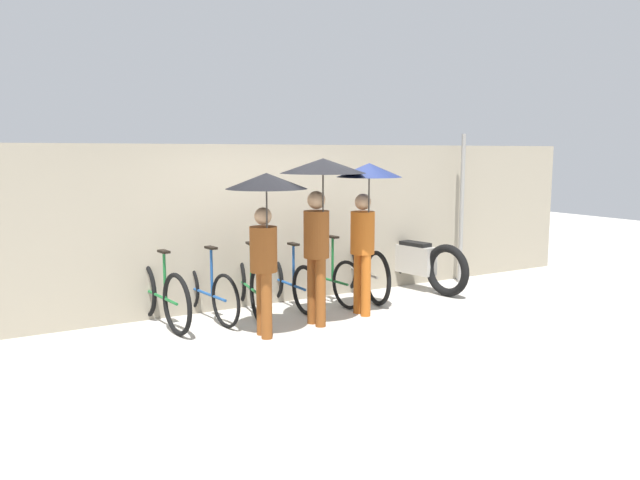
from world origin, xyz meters
TOP-DOWN VIEW (x-y plane):
  - ground_plane at (0.00, 0.00)m, footprint 30.00×30.00m
  - back_wall at (0.00, 1.84)m, footprint 12.09×0.12m
  - parked_bicycle_0 at (-1.52, 1.45)m, footprint 0.44×1.78m
  - parked_bicycle_1 at (-0.92, 1.49)m, footprint 0.44×1.74m
  - parked_bicycle_2 at (-0.30, 1.50)m, footprint 0.45×1.76m
  - parked_bicycle_3 at (0.30, 1.50)m, footprint 0.44×1.66m
  - parked_bicycle_4 at (0.91, 1.51)m, footprint 0.44×1.76m
  - parked_bicycle_5 at (1.52, 1.47)m, footprint 0.47×1.84m
  - pedestrian_leading at (-0.60, 0.28)m, footprint 0.93×0.93m
  - pedestrian_center at (0.20, 0.40)m, footprint 1.04×1.04m
  - pedestrian_trailing at (0.97, 0.54)m, footprint 0.85×0.85m
  - motorcycle at (2.57, 1.49)m, footprint 0.62×2.07m
  - awning_pole at (3.55, 1.52)m, footprint 0.07×0.07m

SIDE VIEW (x-z plane):
  - ground_plane at x=0.00m, z-range 0.00..0.00m
  - parked_bicycle_3 at x=0.30m, z-range -0.13..0.84m
  - parked_bicycle_4 at x=0.91m, z-range -0.16..0.89m
  - parked_bicycle_1 at x=-0.92m, z-range -0.18..0.91m
  - parked_bicycle_2 at x=-0.30m, z-range -0.14..0.90m
  - parked_bicycle_0 at x=-1.52m, z-range -0.15..0.94m
  - parked_bicycle_5 at x=1.52m, z-range -0.08..0.89m
  - motorcycle at x=2.57m, z-range -0.05..0.91m
  - back_wall at x=0.00m, z-range 0.00..2.27m
  - awning_pole at x=3.55m, z-range 0.00..2.46m
  - pedestrian_leading at x=-0.60m, z-range 0.53..2.46m
  - pedestrian_trailing at x=0.97m, z-range 0.50..2.53m
  - pedestrian_center at x=0.20m, z-range 0.61..2.71m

